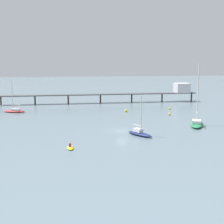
# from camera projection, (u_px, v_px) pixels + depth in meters

# --- Properties ---
(ground_plane) EXTENTS (400.00, 400.00, 0.00)m
(ground_plane) POSITION_uv_depth(u_px,v_px,m) (122.00, 131.00, 69.95)
(ground_plane) COLOR slate
(pier) EXTENTS (65.30, 5.58, 6.22)m
(pier) POSITION_uv_depth(u_px,v_px,m) (144.00, 91.00, 114.16)
(pier) COLOR #4C4C51
(pier) RESTS_ON ground_plane
(sailboat_green) EXTENTS (5.96, 9.38, 13.68)m
(sailboat_green) POSITION_uv_depth(u_px,v_px,m) (197.00, 123.00, 75.17)
(sailboat_green) COLOR #287F4C
(sailboat_green) RESTS_ON ground_plane
(sailboat_red) EXTENTS (6.55, 3.65, 9.15)m
(sailboat_red) POSITION_uv_depth(u_px,v_px,m) (14.00, 110.00, 93.23)
(sailboat_red) COLOR red
(sailboat_red) RESTS_ON ground_plane
(sailboat_navy) EXTENTS (4.66, 5.99, 7.96)m
(sailboat_navy) POSITION_uv_depth(u_px,v_px,m) (139.00, 133.00, 65.63)
(sailboat_navy) COLOR navy
(sailboat_navy) RESTS_ON ground_plane
(dinghy_yellow) EXTENTS (1.30, 2.44, 1.14)m
(dinghy_yellow) POSITION_uv_depth(u_px,v_px,m) (70.00, 148.00, 56.08)
(dinghy_yellow) COLOR yellow
(dinghy_yellow) RESTS_ON ground_plane
(mooring_buoy_outer) EXTENTS (0.59, 0.59, 0.59)m
(mooring_buoy_outer) POSITION_uv_depth(u_px,v_px,m) (169.00, 108.00, 98.71)
(mooring_buoy_outer) COLOR yellow
(mooring_buoy_outer) RESTS_ON ground_plane
(mooring_buoy_far) EXTENTS (0.74, 0.74, 0.74)m
(mooring_buoy_far) POSITION_uv_depth(u_px,v_px,m) (126.00, 111.00, 93.85)
(mooring_buoy_far) COLOR yellow
(mooring_buoy_far) RESTS_ON ground_plane
(mooring_buoy_near) EXTENTS (0.60, 0.60, 0.60)m
(mooring_buoy_near) POSITION_uv_depth(u_px,v_px,m) (169.00, 114.00, 88.77)
(mooring_buoy_near) COLOR yellow
(mooring_buoy_near) RESTS_ON ground_plane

